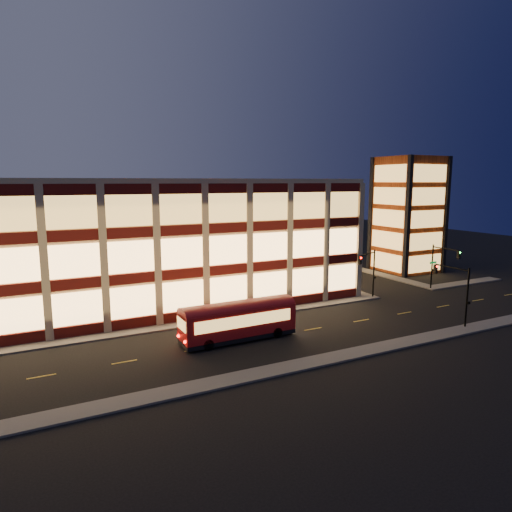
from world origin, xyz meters
TOP-DOWN VIEW (x-y plane):
  - ground at (0.00, 0.00)m, footprint 200.00×200.00m
  - sidewalk_office_south at (-3.00, 1.00)m, footprint 54.00×2.00m
  - sidewalk_office_east at (23.00, 17.00)m, footprint 2.00×30.00m
  - sidewalk_tower_south at (40.00, 1.00)m, footprint 14.00×2.00m
  - sidewalk_tower_west at (34.00, 17.00)m, footprint 2.00×30.00m
  - sidewalk_near at (0.00, -13.00)m, footprint 100.00×2.00m
  - office_building at (-2.91, 16.91)m, footprint 50.45×30.45m
  - stair_tower at (39.95, 11.95)m, footprint 8.60×8.60m
  - traffic_signal_far at (22.21, 0.24)m, footprint 3.79×1.87m
  - traffic_signal_right at (33.50, -0.62)m, footprint 1.20×4.37m
  - traffic_signal_near at (23.50, -11.03)m, footprint 0.32×4.45m
  - trolley_bus at (2.28, -5.39)m, footprint 10.66×2.92m

SIDE VIEW (x-z plane):
  - ground at x=0.00m, z-range 0.00..0.00m
  - sidewalk_office_south at x=-3.00m, z-range 0.00..0.15m
  - sidewalk_office_east at x=23.00m, z-range 0.00..0.15m
  - sidewalk_tower_south at x=40.00m, z-range 0.00..0.15m
  - sidewalk_tower_west at x=34.00m, z-range 0.00..0.15m
  - sidewalk_near at x=0.00m, z-range 0.00..0.15m
  - trolley_bus at x=2.28m, z-range 0.19..3.79m
  - traffic_signal_right at x=33.50m, z-range 1.10..7.10m
  - traffic_signal_far at x=22.21m, z-range 1.11..7.11m
  - traffic_signal_near at x=23.50m, z-range 1.13..7.13m
  - office_building at x=-2.91m, z-range 0.00..14.50m
  - stair_tower at x=39.95m, z-range -0.01..17.99m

